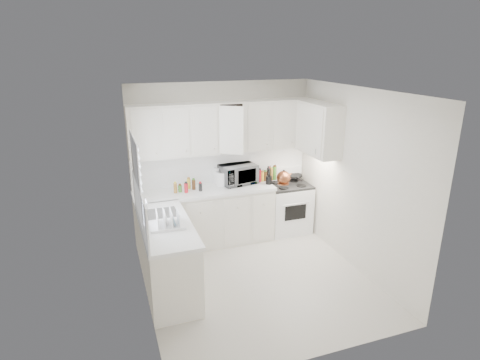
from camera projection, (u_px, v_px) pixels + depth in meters
name	position (u px, v px, depth m)	size (l,w,h in m)	color
floor	(256.00, 279.00, 5.61)	(3.20, 3.20, 0.00)	beige
ceiling	(259.00, 91.00, 4.79)	(3.20, 3.20, 0.00)	white
wall_back	(222.00, 161.00, 6.63)	(3.00, 3.00, 0.00)	silver
wall_front	(320.00, 247.00, 3.77)	(3.00, 3.00, 0.00)	silver
wall_left	(140.00, 207.00, 4.73)	(3.20, 3.20, 0.00)	silver
wall_right	(355.00, 180.00, 5.67)	(3.20, 3.20, 0.00)	silver
window_blinds	(138.00, 178.00, 4.97)	(0.06, 0.96, 1.06)	white
lower_cabinets_back	(205.00, 218.00, 6.51)	(2.22, 0.60, 0.90)	silver
lower_cabinets_left	(167.00, 258.00, 5.27)	(0.60, 1.60, 0.90)	silver
countertop_back	(205.00, 191.00, 6.35)	(2.24, 0.64, 0.05)	white
countertop_left	(166.00, 225.00, 5.12)	(0.64, 1.62, 0.05)	white
backsplash_back	(222.00, 166.00, 6.65)	(2.98, 0.02, 0.55)	white
backsplash_left	(140.00, 206.00, 4.93)	(0.02, 1.60, 0.55)	white
upper_cabinets_back	(225.00, 152.00, 6.42)	(3.00, 0.33, 0.80)	silver
upper_cabinets_right	(317.00, 154.00, 6.29)	(0.33, 0.90, 0.80)	silver
sink	(161.00, 205.00, 5.39)	(0.42, 0.38, 0.30)	gray
stove	(288.00, 201.00, 6.94)	(0.72, 0.59, 1.11)	white
tea_kettle	(284.00, 177.00, 6.58)	(0.28, 0.24, 0.26)	brown
frying_pan	(294.00, 175.00, 7.01)	(0.29, 0.48, 0.04)	black
microwave	(238.00, 172.00, 6.56)	(0.58, 0.32, 0.39)	gray
rice_cooker	(224.00, 177.00, 6.53)	(0.27, 0.27, 0.27)	white
paper_towel	(217.00, 176.00, 6.59)	(0.12, 0.12, 0.27)	white
utensil_crock	(269.00, 175.00, 6.55)	(0.11, 0.11, 0.33)	black
dish_rack	(167.00, 218.00, 4.98)	(0.43, 0.33, 0.24)	white
spice_left_0	(174.00, 186.00, 6.29)	(0.06, 0.06, 0.13)	#9E6B2B
spice_left_1	(180.00, 187.00, 6.24)	(0.06, 0.06, 0.13)	#3E7F2A
spice_left_2	(184.00, 185.00, 6.34)	(0.06, 0.06, 0.13)	red
spice_left_3	(189.00, 186.00, 6.28)	(0.06, 0.06, 0.13)	yellow
spice_left_4	(193.00, 184.00, 6.39)	(0.06, 0.06, 0.13)	#503017
spice_left_5	(199.00, 185.00, 6.33)	(0.06, 0.06, 0.13)	black
sauce_right_0	(257.00, 175.00, 6.77)	(0.06, 0.06, 0.19)	red
sauce_right_1	(262.00, 175.00, 6.73)	(0.06, 0.06, 0.19)	yellow
sauce_right_2	(263.00, 174.00, 6.81)	(0.06, 0.06, 0.19)	#503017
sauce_right_3	(268.00, 175.00, 6.77)	(0.06, 0.06, 0.19)	black
sauce_right_4	(269.00, 173.00, 6.84)	(0.06, 0.06, 0.19)	#9E6B2B
sauce_right_5	(274.00, 174.00, 6.80)	(0.06, 0.06, 0.19)	#3E7F2A
sauce_right_6	(275.00, 173.00, 6.87)	(0.06, 0.06, 0.19)	red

